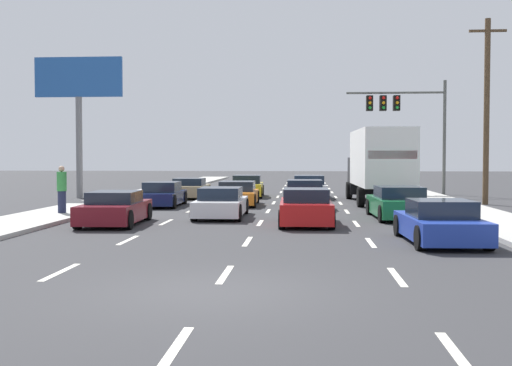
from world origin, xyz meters
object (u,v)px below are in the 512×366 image
Objects in this scene: car_white at (221,204)px; car_maroon at (115,209)px; car_tan at (190,189)px; car_green at (398,203)px; utility_pole_mid at (487,109)px; pedestrian_mid_block at (62,189)px; car_red at (306,208)px; box_truck at (379,162)px; car_silver at (309,187)px; car_navy at (162,195)px; roadside_billboard at (79,95)px; car_blue at (440,223)px; car_yellow at (247,187)px; traffic_signal_mast at (400,111)px; car_orange at (237,194)px; car_gray at (305,195)px.

car_maroon is at bearing -139.38° from car_white.
car_tan is 0.98× the size of car_green.
utility_pole_mid is (12.16, 7.67, 4.16)m from car_white.
utility_pole_mid is 4.89× the size of pedestrian_mid_block.
car_white is 1.03× the size of car_red.
box_truck is at bearing 88.98° from car_green.
car_silver reaches higher than car_maroon.
car_maroon reaches higher than car_tan.
car_white is (3.35, 2.87, -0.01)m from car_maroon.
roadside_billboard reaches higher than car_navy.
car_yellow is at bearing 109.85° from car_blue.
traffic_signal_mast is 8.89m from utility_pole_mid.
car_yellow is at bearing 64.09° from pedestrian_mid_block.
car_tan is 6.32m from car_orange.
car_white is at bearing -106.12° from car_silver.
car_white is 0.98× the size of car_green.
car_silver is 1.10× the size of car_blue.
traffic_signal_mast is 0.89× the size of roadside_billboard.
car_silver reaches higher than car_yellow.
car_blue is at bearing -72.34° from car_gray.
car_maroon is at bearing -145.81° from utility_pole_mid.
box_truck reaches higher than car_silver.
utility_pole_mid reaches higher than traffic_signal_mast.
car_navy is 17.23m from traffic_signal_mast.
car_silver is 1.08× the size of car_red.
car_white is at bearing 0.41° from pedestrian_mid_block.
box_truck is at bearing 45.93° from car_maroon.
car_navy is 0.48× the size of box_truck.
car_orange is 0.96× the size of car_white.
car_blue reaches higher than car_tan.
car_green is (6.95, -12.70, -0.02)m from car_yellow.
traffic_signal_mast reaches higher than car_green.
car_red is 9.93m from pedestrian_mid_block.
car_navy is 1.00× the size of car_white.
car_tan is at bearing 5.39° from roadside_billboard.
car_yellow is (3.42, 7.34, 0.06)m from car_navy.
car_navy is 9.83m from roadside_billboard.
car_green is 20.44m from roadside_billboard.
traffic_signal_mast is (2.36, 15.97, 4.66)m from car_green.
box_truck is 2.02× the size of car_green.
pedestrian_mid_block is (-6.34, -6.25, 0.53)m from car_orange.
pedestrian_mid_block is at bearing -73.53° from roadside_billboard.
car_red is 1.02× the size of car_blue.
car_silver is 1.03× the size of car_green.
car_yellow is at bearing 102.72° from car_red.
pedestrian_mid_block is at bearing 166.28° from car_red.
car_gray is at bearing -67.07° from car_yellow.
utility_pole_mid reaches higher than car_silver.
roadside_billboard is at bearing 132.84° from car_blue.
car_orange is at bearing 156.36° from car_gray.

